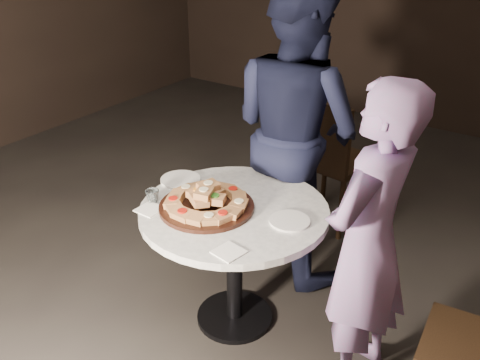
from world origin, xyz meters
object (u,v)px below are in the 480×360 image
Objects in this scene: table at (234,230)px; serving_board at (207,207)px; diner_navy at (296,130)px; chair_far at (328,155)px; water_glass at (153,196)px; focaccia_pile at (206,199)px; diner_teal at (368,244)px.

serving_board is (-0.10, -0.08, 0.14)m from table.
chair_far is at bearing -71.09° from diner_navy.
water_glass is at bearing 86.73° from diner_navy.
focaccia_pile is (0.00, 0.00, 0.04)m from serving_board.
diner_teal is (0.78, 0.11, -0.02)m from focaccia_pile.
serving_board is 1.24m from chair_far.
chair_far reaches higher than focaccia_pile.
serving_board is 0.77m from diner_navy.
diner_navy is at bearing 97.80° from chair_far.
table is 0.19m from serving_board.
chair_far is (0.05, 1.23, -0.21)m from focaccia_pile.
table is 16.67× the size of water_glass.
focaccia_pile is at bearing -74.48° from diner_teal.
focaccia_pile is at bearing 20.72° from water_glass.
chair_far is at bearing 92.60° from table.
water_glass reaches higher than serving_board.
diner_teal is (0.78, 0.11, 0.02)m from serving_board.
diner_navy is 0.97m from diner_teal.
chair_far reaches higher than serving_board.
table is 0.22m from focaccia_pile.
diner_teal is (0.71, -0.64, -0.14)m from diner_navy.
diner_navy is (0.06, 0.75, 0.16)m from serving_board.
diner_teal is at bearing 155.62° from diner_navy.
water_glass is (-0.26, -0.10, -0.02)m from focaccia_pile.
water_glass is at bearing -153.71° from table.
water_glass is at bearing -159.29° from serving_board.
diner_teal reaches higher than focaccia_pile.
serving_board reaches higher than table.
diner_navy is (0.32, 0.85, 0.14)m from water_glass.
serving_board is 0.50× the size of chair_far.
table is 0.66× the size of diner_navy.
diner_navy is at bearing 85.15° from serving_board.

